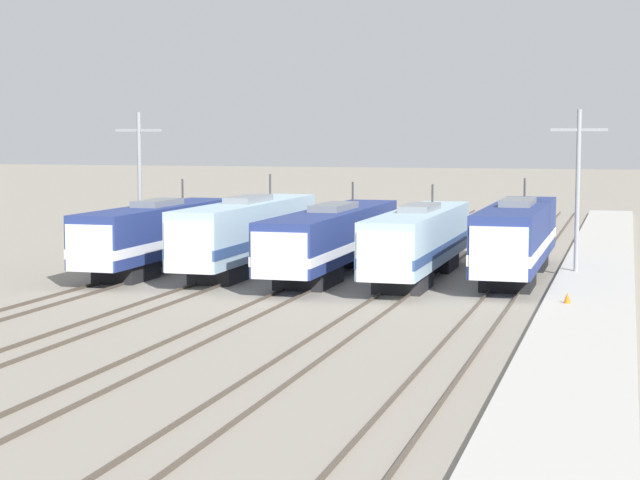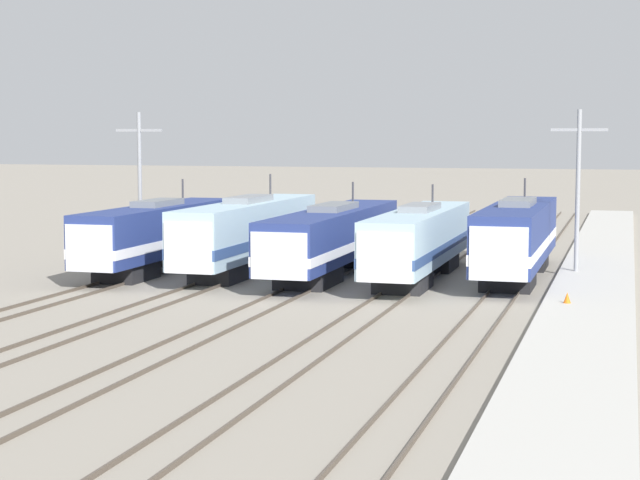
{
  "view_description": "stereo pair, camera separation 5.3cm",
  "coord_description": "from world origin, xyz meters",
  "views": [
    {
      "loc": [
        15.75,
        -48.7,
        7.78
      ],
      "look_at": [
        0.85,
        2.79,
        2.49
      ],
      "focal_mm": 60.0,
      "sensor_mm": 36.0,
      "label": 1
    },
    {
      "loc": [
        15.8,
        -48.69,
        7.78
      ],
      "look_at": [
        0.85,
        2.79,
        2.49
      ],
      "focal_mm": 60.0,
      "sensor_mm": 36.0,
      "label": 2
    }
  ],
  "objects": [
    {
      "name": "rail_pair_center_right",
      "position": [
        5.0,
        0.0,
        0.07
      ],
      "size": [
        1.51,
        120.0,
        0.15
      ],
      "color": "#4C4238",
      "rests_on": "ground_plane"
    },
    {
      "name": "locomotive_far_left",
      "position": [
        -10.0,
        6.54,
        2.11
      ],
      "size": [
        2.84,
        16.31,
        5.13
      ],
      "color": "black",
      "rests_on": "ground_plane"
    },
    {
      "name": "catenary_tower_right",
      "position": [
        13.09,
        11.01,
        4.99
      ],
      "size": [
        3.03,
        0.25,
        9.14
      ],
      "color": "gray",
      "rests_on": "ground_plane"
    },
    {
      "name": "traffic_cone",
      "position": [
        13.27,
        -0.6,
        0.57
      ],
      "size": [
        0.33,
        0.33,
        0.48
      ],
      "color": "orange",
      "rests_on": "platform"
    },
    {
      "name": "locomotive_center_left",
      "position": [
        -5.0,
        7.81,
        2.22
      ],
      "size": [
        2.79,
        17.53,
        5.43
      ],
      "color": "#232326",
      "rests_on": "ground_plane"
    },
    {
      "name": "locomotive_center_right",
      "position": [
        5.0,
        7.27,
        2.1
      ],
      "size": [
        2.88,
        17.34,
        4.96
      ],
      "color": "#232326",
      "rests_on": "ground_plane"
    },
    {
      "name": "catenary_tower_left",
      "position": [
        -13.03,
        11.01,
        4.99
      ],
      "size": [
        3.03,
        0.25,
        9.14
      ],
      "color": "gray",
      "rests_on": "ground_plane"
    },
    {
      "name": "locomotive_center",
      "position": [
        0.0,
        8.0,
        2.05
      ],
      "size": [
        3.07,
        19.46,
        4.99
      ],
      "color": "black",
      "rests_on": "ground_plane"
    },
    {
      "name": "ground_plane",
      "position": [
        0.0,
        0.0,
        0.0
      ],
      "size": [
        400.0,
        400.0,
        0.0
      ],
      "primitive_type": "plane",
      "color": "gray"
    },
    {
      "name": "locomotive_far_right",
      "position": [
        10.0,
        9.31,
        2.22
      ],
      "size": [
        3.02,
        17.3,
        5.29
      ],
      "color": "black",
      "rests_on": "ground_plane"
    },
    {
      "name": "rail_pair_center",
      "position": [
        0.0,
        0.0,
        0.07
      ],
      "size": [
        1.51,
        120.0,
        0.15
      ],
      "color": "#4C4238",
      "rests_on": "ground_plane"
    },
    {
      "name": "rail_pair_far_left",
      "position": [
        -10.0,
        0.0,
        0.07
      ],
      "size": [
        1.5,
        120.0,
        0.15
      ],
      "color": "#4C4238",
      "rests_on": "ground_plane"
    },
    {
      "name": "rail_pair_far_right",
      "position": [
        10.0,
        0.0,
        0.07
      ],
      "size": [
        1.5,
        120.0,
        0.15
      ],
      "color": "#4C4238",
      "rests_on": "ground_plane"
    },
    {
      "name": "rail_pair_center_left",
      "position": [
        -5.0,
        0.0,
        0.07
      ],
      "size": [
        1.51,
        120.0,
        0.15
      ],
      "color": "#4C4238",
      "rests_on": "ground_plane"
    },
    {
      "name": "platform",
      "position": [
        14.18,
        0.0,
        0.17
      ],
      "size": [
        4.0,
        120.0,
        0.33
      ],
      "color": "#B7B5AD",
      "rests_on": "ground_plane"
    }
  ]
}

